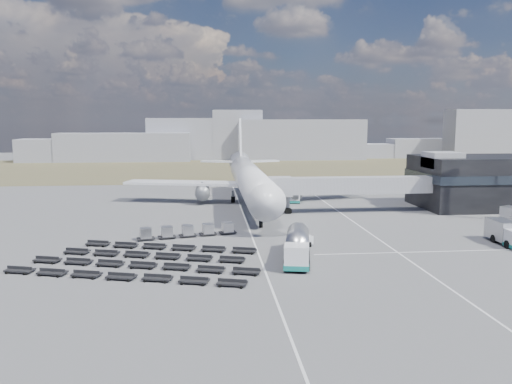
{
  "coord_description": "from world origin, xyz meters",
  "views": [
    {
      "loc": [
        -8.22,
        -68.54,
        16.85
      ],
      "look_at": [
        0.36,
        20.97,
        4.0
      ],
      "focal_mm": 35.0,
      "sensor_mm": 36.0,
      "label": 1
    }
  ],
  "objects": [
    {
      "name": "catering_truck",
      "position": [
        9.6,
        33.36,
        1.32
      ],
      "size": [
        3.16,
        5.9,
        2.57
      ],
      "rotation": [
        0.0,
        0.0,
        -0.16
      ],
      "color": "white",
      "rests_on": "ground"
    },
    {
      "name": "grass_strip",
      "position": [
        0.0,
        110.0,
        0.01
      ],
      "size": [
        420.0,
        90.0,
        0.01
      ],
      "primitive_type": "cube",
      "color": "brown",
      "rests_on": "ground"
    },
    {
      "name": "uld_row",
      "position": [
        -11.36,
        3.33,
        0.96
      ],
      "size": [
        14.5,
        4.91,
        1.6
      ],
      "rotation": [
        0.0,
        0.0,
        0.24
      ],
      "color": "black",
      "rests_on": "ground"
    },
    {
      "name": "skyline",
      "position": [
        2.76,
        147.5,
        8.71
      ],
      "size": [
        309.7,
        25.38,
        21.85
      ],
      "color": "gray",
      "rests_on": "ground"
    },
    {
      "name": "airliner",
      "position": [
        0.0,
        32.38,
        5.29
      ],
      "size": [
        51.59,
        64.53,
        17.62
      ],
      "color": "white",
      "rests_on": "ground"
    },
    {
      "name": "pushback_tug",
      "position": [
        4.0,
        -3.57,
        0.72
      ],
      "size": [
        3.52,
        2.58,
        1.43
      ],
      "primitive_type": "cube",
      "rotation": [
        0.0,
        0.0,
        0.28
      ],
      "color": "white",
      "rests_on": "ground"
    },
    {
      "name": "baggage_dollies",
      "position": [
        -16.01,
        -9.74,
        0.37
      ],
      "size": [
        29.43,
        21.12,
        0.73
      ],
      "rotation": [
        0.0,
        0.0,
        -0.28
      ],
      "color": "black",
      "rests_on": "ground"
    },
    {
      "name": "lane_markings",
      "position": [
        9.77,
        3.0,
        0.01
      ],
      "size": [
        47.12,
        110.0,
        0.01
      ],
      "color": "silver",
      "rests_on": "ground"
    },
    {
      "name": "fuel_tanker",
      "position": [
        2.39,
        -10.3,
        1.84
      ],
      "size": [
        5.01,
        11.7,
        3.67
      ],
      "rotation": [
        0.0,
        0.0,
        -0.19
      ],
      "color": "white",
      "rests_on": "ground"
    },
    {
      "name": "terminal",
      "position": [
        47.77,
        23.96,
        5.25
      ],
      "size": [
        30.4,
        16.4,
        11.0
      ],
      "color": "black",
      "rests_on": "ground"
    },
    {
      "name": "jet_bridge",
      "position": [
        15.9,
        20.42,
        5.05
      ],
      "size": [
        30.3,
        3.8,
        7.05
      ],
      "color": "#939399",
      "rests_on": "ground"
    },
    {
      "name": "ground",
      "position": [
        0.0,
        0.0,
        0.0
      ],
      "size": [
        420.0,
        420.0,
        0.0
      ],
      "primitive_type": "plane",
      "color": "#565659",
      "rests_on": "ground"
    }
  ]
}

